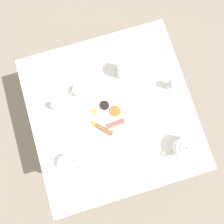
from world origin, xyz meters
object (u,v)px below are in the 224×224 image
object	(u,v)px
teacup_with_saucer_left	(66,163)
spoon_for_tea	(107,56)
creamer_jug	(79,91)
fork_by_plate	(58,133)
fork_spare	(52,86)
salt_grinder	(55,106)
breakfast_plate	(104,118)
water_glass_tall	(124,70)
teapot_near	(184,148)
knife_by_plate	(150,50)
pepper_grinder	(171,84)

from	to	relation	value
teacup_with_saucer_left	spoon_for_tea	world-z (taller)	teacup_with_saucer_left
creamer_jug	fork_by_plate	xyz separation A→B (m)	(0.18, 0.19, -0.03)
fork_by_plate	spoon_for_tea	bearing A→B (deg)	-137.74
spoon_for_tea	fork_spare	size ratio (longest dim) A/B	0.93
creamer_jug	salt_grinder	distance (m)	0.16
breakfast_plate	salt_grinder	distance (m)	0.28
spoon_for_tea	teacup_with_saucer_left	bearing A→B (deg)	53.97
breakfast_plate	spoon_for_tea	bearing A→B (deg)	-109.05
spoon_for_tea	fork_by_plate	bearing A→B (deg)	42.26
breakfast_plate	water_glass_tall	xyz separation A→B (m)	(-0.18, -0.22, 0.06)
water_glass_tall	fork_by_plate	size ratio (longest dim) A/B	1.05
teacup_with_saucer_left	fork_by_plate	world-z (taller)	teacup_with_saucer_left
teapot_near	teacup_with_saucer_left	size ratio (longest dim) A/B	1.30
water_glass_tall	knife_by_plate	size ratio (longest dim) A/B	0.74
teapot_near	knife_by_plate	distance (m)	0.61
teapot_near	creamer_jug	bearing A→B (deg)	119.35
fork_by_plate	knife_by_plate	xyz separation A→B (m)	(-0.66, -0.32, 0.00)
water_glass_tall	spoon_for_tea	world-z (taller)	water_glass_tall
breakfast_plate	teapot_near	size ratio (longest dim) A/B	1.33
fork_by_plate	knife_by_plate	world-z (taller)	same
water_glass_tall	creamer_jug	xyz separation A→B (m)	(0.28, 0.04, -0.04)
breakfast_plate	teacup_with_saucer_left	xyz separation A→B (m)	(0.27, 0.18, 0.02)
creamer_jug	spoon_for_tea	xyz separation A→B (m)	(-0.22, -0.17, -0.03)
pepper_grinder	spoon_for_tea	bearing A→B (deg)	-44.67
spoon_for_tea	breakfast_plate	bearing A→B (deg)	70.95
teapot_near	salt_grinder	distance (m)	0.74
breakfast_plate	spoon_for_tea	world-z (taller)	breakfast_plate
salt_grinder	spoon_for_tea	bearing A→B (deg)	-148.68
breakfast_plate	teacup_with_saucer_left	bearing A→B (deg)	34.12
pepper_grinder	knife_by_plate	bearing A→B (deg)	-82.67
teapot_near	water_glass_tall	world-z (taller)	water_glass_tall
creamer_jug	knife_by_plate	size ratio (longest dim) A/B	0.49
pepper_grinder	teacup_with_saucer_left	bearing A→B (deg)	20.18
water_glass_tall	salt_grinder	size ratio (longest dim) A/B	1.30
teapot_near	water_glass_tall	bearing A→B (deg)	94.93
pepper_grinder	fork_spare	size ratio (longest dim) A/B	0.79
teapot_near	salt_grinder	size ratio (longest dim) A/B	1.89
spoon_for_tea	creamer_jug	bearing A→B (deg)	38.24
teapot_near	water_glass_tall	xyz separation A→B (m)	(0.18, -0.51, 0.02)
teacup_with_saucer_left	salt_grinder	world-z (taller)	salt_grinder
knife_by_plate	teapot_near	bearing A→B (deg)	88.36
fork_by_plate	knife_by_plate	size ratio (longest dim) A/B	0.70
teacup_with_saucer_left	knife_by_plate	world-z (taller)	teacup_with_saucer_left
salt_grinder	knife_by_plate	world-z (taller)	salt_grinder
knife_by_plate	fork_by_plate	bearing A→B (deg)	26.20
breakfast_plate	teapot_near	xyz separation A→B (m)	(-0.37, 0.29, 0.04)
salt_grinder	knife_by_plate	xyz separation A→B (m)	(-0.63, -0.18, -0.05)
knife_by_plate	fork_spare	distance (m)	0.63
teacup_with_saucer_left	water_glass_tall	distance (m)	0.61
water_glass_tall	fork_spare	distance (m)	0.43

